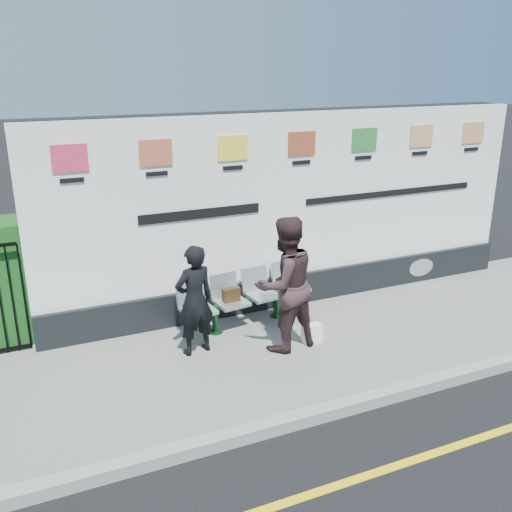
{
  "coord_description": "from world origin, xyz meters",
  "views": [
    {
      "loc": [
        -3.56,
        -3.72,
        3.83
      ],
      "look_at": [
        -0.52,
        3.15,
        1.25
      ],
      "focal_mm": 40.0,
      "sensor_mm": 36.0,
      "label": 1
    }
  ],
  "objects_px": {
    "woman_left": "(194,300)",
    "woman_right": "(285,284)",
    "bench": "(247,311)",
    "billboard": "(297,224)"
  },
  "relations": [
    {
      "from": "bench",
      "to": "woman_right",
      "type": "relative_size",
      "value": 1.1
    },
    {
      "from": "billboard",
      "to": "woman_left",
      "type": "relative_size",
      "value": 5.32
    },
    {
      "from": "woman_left",
      "to": "woman_right",
      "type": "xyz_separation_m",
      "value": [
        1.14,
        -0.35,
        0.17
      ]
    },
    {
      "from": "billboard",
      "to": "woman_left",
      "type": "bearing_deg",
      "value": -153.75
    },
    {
      "from": "bench",
      "to": "woman_left",
      "type": "xyz_separation_m",
      "value": [
        -0.96,
        -0.51,
        0.54
      ]
    },
    {
      "from": "woman_left",
      "to": "woman_right",
      "type": "bearing_deg",
      "value": 151.14
    },
    {
      "from": "bench",
      "to": "woman_left",
      "type": "bearing_deg",
      "value": -159.57
    },
    {
      "from": "woman_left",
      "to": "billboard",
      "type": "bearing_deg",
      "value": -165.66
    },
    {
      "from": "billboard",
      "to": "woman_right",
      "type": "bearing_deg",
      "value": -123.35
    },
    {
      "from": "billboard",
      "to": "bench",
      "type": "distance_m",
      "value": 1.6
    }
  ]
}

